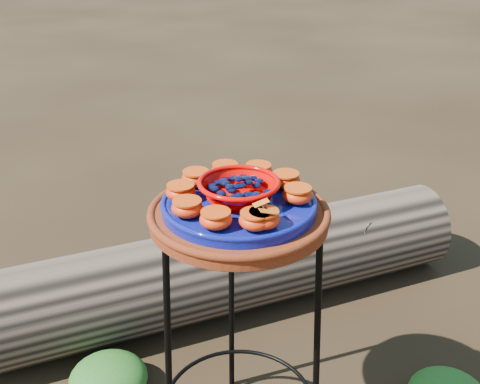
{
  "coord_description": "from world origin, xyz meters",
  "views": [
    {
      "loc": [
        -0.13,
        -1.22,
        1.37
      ],
      "look_at": [
        0.0,
        0.0,
        0.78
      ],
      "focal_mm": 45.0,
      "sensor_mm": 36.0,
      "label": 1
    }
  ],
  "objects": [
    {
      "name": "orange_half_1",
      "position": [
        0.13,
        -0.02,
        0.78
      ],
      "size": [
        0.07,
        0.07,
        0.04
      ],
      "primitive_type": "ellipsoid",
      "color": "red",
      "rests_on": "cobalt_plate"
    },
    {
      "name": "terracotta_saucer",
      "position": [
        0.0,
        0.0,
        0.72
      ],
      "size": [
        0.41,
        0.41,
        0.03
      ],
      "primitive_type": "cylinder",
      "color": "#5B0F08",
      "rests_on": "plant_stand"
    },
    {
      "name": "orange_half_2",
      "position": [
        0.12,
        0.06,
        0.78
      ],
      "size": [
        0.07,
        0.07,
        0.04
      ],
      "primitive_type": "ellipsoid",
      "color": "red",
      "rests_on": "cobalt_plate"
    },
    {
      "name": "orange_half_4",
      "position": [
        -0.02,
        0.13,
        0.78
      ],
      "size": [
        0.07,
        0.07,
        0.04
      ],
      "primitive_type": "ellipsoid",
      "color": "red",
      "rests_on": "cobalt_plate"
    },
    {
      "name": "plant_stand",
      "position": [
        0.0,
        0.0,
        0.35
      ],
      "size": [
        0.44,
        0.44,
        0.7
      ],
      "primitive_type": null,
      "color": "black",
      "rests_on": "ground"
    },
    {
      "name": "foliage_back",
      "position": [
        -0.15,
        0.65,
        0.08
      ],
      "size": [
        0.32,
        0.32,
        0.16
      ],
      "primitive_type": "ellipsoid",
      "color": "#1B581B",
      "rests_on": "ground"
    },
    {
      "name": "orange_half_9",
      "position": [
        0.02,
        -0.13,
        0.78
      ],
      "size": [
        0.07,
        0.07,
        0.04
      ],
      "primitive_type": "ellipsoid",
      "color": "red",
      "rests_on": "cobalt_plate"
    },
    {
      "name": "orange_half_5",
      "position": [
        -0.09,
        0.09,
        0.78
      ],
      "size": [
        0.07,
        0.07,
        0.04
      ],
      "primitive_type": "ellipsoid",
      "color": "red",
      "rests_on": "cobalt_plate"
    },
    {
      "name": "orange_half_6",
      "position": [
        -0.13,
        0.02,
        0.78
      ],
      "size": [
        0.07,
        0.07,
        0.04
      ],
      "primitive_type": "ellipsoid",
      "color": "red",
      "rests_on": "cobalt_plate"
    },
    {
      "name": "glass_gems",
      "position": [
        0.0,
        0.0,
        0.82
      ],
      "size": [
        0.14,
        0.14,
        0.02
      ],
      "primitive_type": null,
      "color": "black",
      "rests_on": "red_bowl"
    },
    {
      "name": "driftwood_log",
      "position": [
        0.04,
        0.64,
        0.16
      ],
      "size": [
        1.8,
        0.94,
        0.33
      ],
      "primitive_type": null,
      "rotation": [
        0.0,
        0.0,
        0.29
      ],
      "color": "black",
      "rests_on": "ground"
    },
    {
      "name": "orange_half_8",
      "position": [
        -0.06,
        -0.12,
        0.78
      ],
      "size": [
        0.07,
        0.07,
        0.04
      ],
      "primitive_type": "ellipsoid",
      "color": "red",
      "rests_on": "cobalt_plate"
    },
    {
      "name": "orange_half_0",
      "position": [
        0.04,
        -0.13,
        0.78
      ],
      "size": [
        0.07,
        0.07,
        0.04
      ],
      "primitive_type": "ellipsoid",
      "color": "red",
      "rests_on": "cobalt_plate"
    },
    {
      "name": "foliage_left",
      "position": [
        -0.38,
        0.22,
        0.06
      ],
      "size": [
        0.24,
        0.24,
        0.12
      ],
      "primitive_type": "ellipsoid",
      "color": "#1B581B",
      "rests_on": "ground"
    },
    {
      "name": "orange_half_7",
      "position": [
        -0.12,
        -0.06,
        0.78
      ],
      "size": [
        0.07,
        0.07,
        0.04
      ],
      "primitive_type": "ellipsoid",
      "color": "red",
      "rests_on": "cobalt_plate"
    },
    {
      "name": "orange_half_3",
      "position": [
        0.06,
        0.12,
        0.78
      ],
      "size": [
        0.07,
        0.07,
        0.04
      ],
      "primitive_type": "ellipsoid",
      "color": "red",
      "rests_on": "cobalt_plate"
    },
    {
      "name": "red_bowl",
      "position": [
        0.0,
        0.0,
        0.78
      ],
      "size": [
        0.18,
        0.18,
        0.05
      ],
      "primitive_type": null,
      "color": "#D70300",
      "rests_on": "cobalt_plate"
    },
    {
      "name": "cobalt_plate",
      "position": [
        0.0,
        0.0,
        0.75
      ],
      "size": [
        0.35,
        0.35,
        0.02
      ],
      "primitive_type": "cylinder",
      "color": "#050064",
      "rests_on": "terracotta_saucer"
    },
    {
      "name": "butterfly",
      "position": [
        0.04,
        -0.13,
        0.8
      ],
      "size": [
        0.08,
        0.06,
        0.01
      ],
      "primitive_type": null,
      "rotation": [
        0.0,
        0.0,
        0.19
      ],
      "color": "#DB5F13",
      "rests_on": "orange_half_0"
    }
  ]
}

